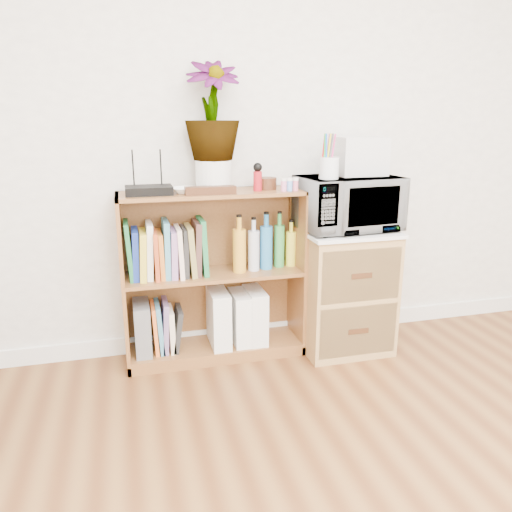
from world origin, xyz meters
name	(u,v)px	position (x,y,z in m)	size (l,w,h in m)	color
skirting_board	(267,330)	(0.00, 2.24, 0.05)	(4.00, 0.02, 0.10)	white
bookshelf	(214,277)	(-0.35, 2.10, 0.47)	(1.00, 0.30, 0.95)	brown
wicker_unit	(343,290)	(0.40, 2.02, 0.35)	(0.50, 0.45, 0.70)	#9E7542
microwave	(348,203)	(0.40, 2.02, 0.87)	(0.54, 0.36, 0.30)	silver
pen_cup	(329,168)	(0.25, 1.94, 1.07)	(0.10, 0.10, 0.11)	white
small_appliance	(359,156)	(0.48, 2.07, 1.12)	(0.26, 0.22, 0.21)	silver
router	(149,190)	(-0.68, 2.08, 0.97)	(0.24, 0.16, 0.04)	black
white_bowl	(184,190)	(-0.50, 2.07, 0.97)	(0.13, 0.13, 0.03)	white
plant_pot	(214,176)	(-0.34, 2.12, 1.03)	(0.19, 0.19, 0.16)	silver
potted_plant	(212,110)	(-0.34, 2.12, 1.36)	(0.28, 0.28, 0.50)	#2C6E30
trinket_box	(210,190)	(-0.38, 2.00, 0.97)	(0.26, 0.06, 0.04)	#321A0D
kokeshi_doll	(258,181)	(-0.11, 2.06, 1.00)	(0.05, 0.05, 0.10)	#A4141D
wooden_bowl	(267,183)	(-0.05, 2.11, 0.98)	(0.11, 0.11, 0.06)	#331B0D
paint_jars	(290,186)	(0.05, 2.01, 0.98)	(0.11, 0.04, 0.06)	pink
file_box	(142,328)	(-0.76, 2.10, 0.21)	(0.09, 0.23, 0.29)	slate
magazine_holder_left	(219,317)	(-0.33, 2.09, 0.23)	(0.10, 0.26, 0.32)	white
magazine_holder_mid	(240,317)	(-0.21, 2.09, 0.22)	(0.09, 0.24, 0.30)	white
magazine_holder_right	(255,315)	(-0.12, 2.09, 0.22)	(0.10, 0.25, 0.31)	white
cookbooks	(167,251)	(-0.60, 2.10, 0.64)	(0.43, 0.20, 0.31)	#1F763C
liquor_bottles	(263,243)	(-0.07, 2.10, 0.65)	(0.38, 0.07, 0.31)	gold
lower_books	(166,327)	(-0.63, 2.10, 0.20)	(0.17, 0.19, 0.29)	orange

